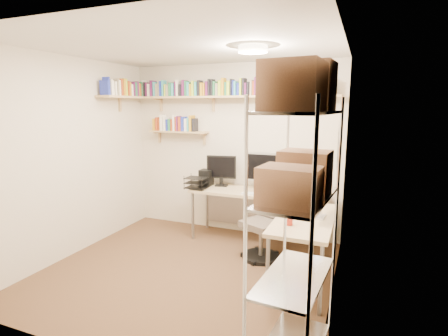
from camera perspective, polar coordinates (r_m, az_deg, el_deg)
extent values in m
plane|color=#4A2E20|center=(4.25, -6.05, -16.39)|extent=(3.20, 3.20, 0.00)
cube|color=beige|center=(5.22, 1.40, 3.03)|extent=(3.20, 0.04, 2.50)
cube|color=beige|center=(4.82, -23.42, 1.61)|extent=(0.04, 3.00, 2.50)
cube|color=beige|center=(3.42, 17.98, -1.24)|extent=(0.04, 3.00, 2.50)
cube|color=beige|center=(2.67, -21.82, -4.61)|extent=(3.20, 0.04, 2.50)
cube|color=silver|center=(3.85, -6.78, 19.10)|extent=(3.20, 3.00, 0.04)
cube|color=silver|center=(3.92, 18.65, 4.56)|extent=(0.01, 0.30, 0.42)
cube|color=silver|center=(3.53, 18.21, 3.20)|extent=(0.01, 0.28, 0.38)
cylinder|color=#FFEAC6|center=(3.76, 4.74, 18.74)|extent=(0.30, 0.30, 0.06)
cube|color=tan|center=(5.06, 0.93, 11.55)|extent=(3.05, 0.25, 0.03)
cube|color=tan|center=(5.41, -15.81, 11.08)|extent=(0.25, 1.00, 0.03)
cube|color=tan|center=(5.46, -7.40, 5.90)|extent=(0.95, 0.20, 0.02)
cube|color=tan|center=(5.66, -10.45, 10.52)|extent=(0.03, 0.20, 0.20)
cube|color=tan|center=(5.23, -1.93, 10.73)|extent=(0.03, 0.20, 0.20)
cube|color=tan|center=(4.94, 7.84, 10.68)|extent=(0.03, 0.20, 0.20)
cube|color=tan|center=(4.82, 16.07, 10.40)|extent=(0.03, 0.20, 0.20)
cube|color=#297D4A|center=(5.75, -13.17, 12.36)|extent=(0.03, 0.14, 0.22)
cube|color=white|center=(5.73, -12.85, 12.53)|extent=(0.03, 0.12, 0.25)
cube|color=black|center=(5.71, -12.56, 12.39)|extent=(0.03, 0.14, 0.22)
cube|color=#641A55|center=(5.69, -12.28, 12.37)|extent=(0.03, 0.13, 0.21)
cube|color=white|center=(5.67, -11.89, 12.30)|extent=(0.04, 0.14, 0.19)
cube|color=#641A55|center=(5.64, -11.47, 12.57)|extent=(0.04, 0.15, 0.24)
cube|color=teal|center=(5.62, -11.05, 12.49)|extent=(0.03, 0.13, 0.22)
cube|color=gray|center=(5.59, -10.68, 12.37)|extent=(0.03, 0.14, 0.19)
cube|color=gray|center=(5.58, -10.37, 12.53)|extent=(0.03, 0.12, 0.22)
cube|color=#2130AD|center=(5.56, -10.07, 12.59)|extent=(0.02, 0.15, 0.23)
cube|color=teal|center=(5.54, -9.76, 12.68)|extent=(0.03, 0.12, 0.24)
cube|color=#C0DC29|center=(5.52, -9.40, 12.38)|extent=(0.02, 0.12, 0.18)
cube|color=gray|center=(5.50, -9.03, 12.37)|extent=(0.04, 0.12, 0.17)
cube|color=#297D4A|center=(5.47, -8.58, 12.54)|extent=(0.04, 0.12, 0.20)
cube|color=teal|center=(5.45, -8.14, 12.50)|extent=(0.03, 0.14, 0.19)
cube|color=#641A55|center=(5.43, -7.73, 12.65)|extent=(0.03, 0.11, 0.21)
cube|color=white|center=(5.41, -7.38, 12.79)|extent=(0.03, 0.14, 0.24)
cube|color=black|center=(5.39, -6.92, 12.47)|extent=(0.04, 0.14, 0.17)
cube|color=#641A55|center=(5.37, -6.46, 12.82)|extent=(0.04, 0.12, 0.23)
cube|color=#297D4A|center=(5.35, -6.08, 12.77)|extent=(0.02, 0.13, 0.22)
cube|color=teal|center=(5.33, -5.70, 12.66)|extent=(0.04, 0.11, 0.20)
cube|color=orange|center=(5.31, -5.31, 12.53)|extent=(0.03, 0.12, 0.17)
cube|color=#C0DC29|center=(5.29, -4.89, 12.79)|extent=(0.04, 0.13, 0.22)
cube|color=teal|center=(5.27, -4.43, 12.73)|extent=(0.03, 0.13, 0.20)
cube|color=black|center=(5.25, -3.96, 12.87)|extent=(0.04, 0.12, 0.23)
cube|color=orange|center=(5.23, -3.46, 12.67)|extent=(0.04, 0.14, 0.19)
cube|color=orange|center=(5.21, -3.06, 12.66)|extent=(0.02, 0.14, 0.18)
cube|color=#641A55|center=(5.20, -2.66, 12.80)|extent=(0.04, 0.12, 0.21)
cube|color=black|center=(5.18, -2.27, 12.99)|extent=(0.03, 0.12, 0.24)
cube|color=black|center=(5.16, -1.83, 12.99)|extent=(0.03, 0.11, 0.24)
cube|color=#297D4A|center=(5.15, -1.41, 12.81)|extent=(0.03, 0.14, 0.20)
cube|color=gray|center=(5.13, -0.99, 12.67)|extent=(0.04, 0.13, 0.17)
cube|color=#C0DC29|center=(5.12, -0.53, 12.91)|extent=(0.04, 0.12, 0.22)
cube|color=orange|center=(5.10, -0.04, 13.10)|extent=(0.04, 0.11, 0.25)
cube|color=#297D4A|center=(5.08, 0.44, 12.76)|extent=(0.03, 0.12, 0.19)
cube|color=#C0DC29|center=(5.07, 0.89, 12.86)|extent=(0.04, 0.13, 0.20)
cube|color=black|center=(5.05, 1.34, 13.01)|extent=(0.02, 0.14, 0.23)
cube|color=#2130AD|center=(5.04, 1.64, 12.90)|extent=(0.02, 0.11, 0.21)
cube|color=teal|center=(5.03, 1.98, 12.84)|extent=(0.03, 0.13, 0.20)
cube|color=#2130AD|center=(5.02, 2.49, 12.69)|extent=(0.04, 0.12, 0.17)
cube|color=#C0DC29|center=(5.01, 2.90, 13.07)|extent=(0.03, 0.14, 0.23)
cube|color=black|center=(4.99, 3.34, 13.07)|extent=(0.03, 0.15, 0.23)
cube|color=#641A55|center=(4.98, 3.67, 12.71)|extent=(0.02, 0.13, 0.17)
cube|color=black|center=(4.97, 4.10, 12.78)|extent=(0.03, 0.13, 0.18)
cube|color=gray|center=(4.96, 4.59, 12.92)|extent=(0.03, 0.13, 0.21)
cube|color=#AA3D16|center=(4.95, 4.96, 12.81)|extent=(0.02, 0.11, 0.19)
cube|color=#641A55|center=(4.94, 5.31, 13.13)|extent=(0.03, 0.12, 0.24)
cube|color=orange|center=(4.93, 5.78, 12.95)|extent=(0.03, 0.12, 0.21)
cube|color=teal|center=(4.92, 6.24, 13.16)|extent=(0.03, 0.13, 0.25)
cube|color=orange|center=(4.91, 6.68, 12.71)|extent=(0.03, 0.15, 0.17)
cube|color=gray|center=(4.90, 7.14, 12.77)|extent=(0.04, 0.13, 0.18)
cube|color=#AA3D16|center=(4.88, 7.66, 12.88)|extent=(0.04, 0.11, 0.20)
cube|color=#641A55|center=(4.88, 8.10, 13.03)|extent=(0.02, 0.13, 0.23)
cube|color=#297D4A|center=(4.87, 8.43, 12.82)|extent=(0.02, 0.15, 0.20)
cube|color=black|center=(4.86, 8.78, 12.88)|extent=(0.03, 0.14, 0.21)
cube|color=#2130AD|center=(4.85, 9.31, 12.70)|extent=(0.03, 0.13, 0.18)
cube|color=teal|center=(4.84, 9.85, 13.04)|extent=(0.04, 0.14, 0.24)
cube|color=orange|center=(4.83, 10.38, 13.04)|extent=(0.03, 0.12, 0.24)
cube|color=black|center=(4.82, 10.98, 12.94)|extent=(0.04, 0.15, 0.22)
cube|color=gray|center=(4.81, 11.55, 12.94)|extent=(0.04, 0.14, 0.23)
cube|color=#2130AD|center=(4.81, 12.06, 13.05)|extent=(0.04, 0.11, 0.25)
cube|color=gray|center=(4.80, 12.68, 12.82)|extent=(0.04, 0.13, 0.21)
cube|color=#2130AD|center=(4.79, 13.22, 12.64)|extent=(0.04, 0.14, 0.18)
cube|color=#641A55|center=(4.78, 13.78, 12.88)|extent=(0.02, 0.14, 0.23)
cube|color=gray|center=(4.78, 14.21, 12.79)|extent=(0.03, 0.14, 0.21)
cube|color=#641A55|center=(4.77, 14.66, 12.74)|extent=(0.04, 0.11, 0.21)
cube|color=#641A55|center=(4.77, 15.28, 12.85)|extent=(0.04, 0.11, 0.23)
cube|color=#641A55|center=(4.76, 15.80, 12.83)|extent=(0.03, 0.15, 0.23)
cube|color=black|center=(4.76, 16.34, 12.67)|extent=(0.04, 0.14, 0.21)
cube|color=gray|center=(4.75, 16.85, 12.64)|extent=(0.04, 0.14, 0.21)
cube|color=white|center=(4.75, 17.45, 12.45)|extent=(0.04, 0.12, 0.18)
cube|color=#2130AD|center=(5.08, -18.90, 12.29)|extent=(0.15, 0.03, 0.20)
cube|color=#2130AD|center=(5.11, -18.66, 12.55)|extent=(0.11, 0.03, 0.24)
cube|color=white|center=(5.13, -18.38, 12.38)|extent=(0.14, 0.03, 0.21)
cube|color=white|center=(5.16, -18.10, 12.31)|extent=(0.11, 0.04, 0.20)
cube|color=white|center=(5.20, -17.74, 12.25)|extent=(0.13, 0.03, 0.19)
cube|color=gray|center=(5.23, -17.45, 12.45)|extent=(0.15, 0.03, 0.23)
cube|color=white|center=(5.27, -17.14, 12.39)|extent=(0.13, 0.03, 0.22)
cube|color=#AA3D16|center=(5.31, -16.80, 12.47)|extent=(0.13, 0.04, 0.23)
cube|color=orange|center=(5.35, -16.44, 12.53)|extent=(0.13, 0.04, 0.24)
cube|color=#C0DC29|center=(5.38, -16.14, 12.52)|extent=(0.13, 0.04, 0.24)
cube|color=#AA3D16|center=(5.42, -15.84, 12.37)|extent=(0.15, 0.03, 0.21)
cube|color=orange|center=(5.46, -15.53, 12.28)|extent=(0.13, 0.03, 0.20)
cube|color=white|center=(5.49, -15.25, 12.13)|extent=(0.13, 0.04, 0.17)
cube|color=#641A55|center=(5.53, -14.95, 12.33)|extent=(0.14, 0.03, 0.21)
cube|color=#297D4A|center=(5.56, -14.70, 12.31)|extent=(0.15, 0.04, 0.20)
cube|color=#641A55|center=(5.60, -14.42, 12.38)|extent=(0.15, 0.04, 0.22)
cube|color=orange|center=(5.63, -14.14, 12.27)|extent=(0.12, 0.03, 0.20)
cube|color=#AA3D16|center=(5.66, -13.92, 12.24)|extent=(0.11, 0.03, 0.19)
cube|color=#297D4A|center=(5.70, -13.67, 12.37)|extent=(0.11, 0.04, 0.22)
cube|color=#297D4A|center=(5.74, -13.40, 12.34)|extent=(0.13, 0.03, 0.22)
cube|color=#C0DC29|center=(5.77, -13.17, 12.22)|extent=(0.12, 0.02, 0.19)
cube|color=orange|center=(5.66, -11.08, 7.00)|extent=(0.04, 0.14, 0.18)
cube|color=#AA3D16|center=(5.63, -10.64, 7.11)|extent=(0.04, 0.13, 0.20)
cube|color=#AA3D16|center=(5.61, -10.26, 7.03)|extent=(0.02, 0.12, 0.19)
cube|color=white|center=(5.59, -9.91, 7.31)|extent=(0.04, 0.15, 0.24)
cube|color=white|center=(5.56, -9.45, 7.14)|extent=(0.04, 0.12, 0.21)
cube|color=#2130AD|center=(5.54, -9.05, 6.95)|extent=(0.03, 0.13, 0.17)
cube|color=#297D4A|center=(5.52, -8.70, 6.97)|extent=(0.04, 0.11, 0.18)
cube|color=#AA3D16|center=(5.50, -8.29, 6.96)|extent=(0.03, 0.13, 0.18)
cube|color=white|center=(5.48, -7.94, 7.31)|extent=(0.03, 0.14, 0.24)
cube|color=#AA3D16|center=(5.46, -7.65, 7.16)|extent=(0.02, 0.12, 0.22)
cube|color=#641A55|center=(5.45, -7.38, 7.21)|extent=(0.02, 0.14, 0.23)
cube|color=#AA3D16|center=(5.43, -6.98, 7.14)|extent=(0.04, 0.15, 0.21)
cube|color=#2130AD|center=(5.40, -6.53, 7.17)|extent=(0.04, 0.14, 0.22)
cube|color=white|center=(5.38, -6.06, 7.01)|extent=(0.04, 0.12, 0.19)
cube|color=teal|center=(5.36, -5.64, 7.08)|extent=(0.03, 0.14, 0.20)
cube|color=orange|center=(5.34, -5.25, 7.27)|extent=(0.04, 0.14, 0.24)
cube|color=black|center=(5.32, -4.79, 7.03)|extent=(0.04, 0.14, 0.20)
cube|color=#CCAF84|center=(4.87, 5.50, -4.04)|extent=(1.87, 0.59, 0.04)
cube|color=#CCAF84|center=(3.84, 13.11, -8.14)|extent=(0.59, 1.28, 0.04)
cylinder|color=gray|center=(5.06, -5.12, -7.76)|extent=(0.04, 0.04, 0.69)
cylinder|color=gray|center=(5.48, -2.79, -6.31)|extent=(0.04, 0.04, 0.69)
cylinder|color=gray|center=(5.03, 17.80, -8.33)|extent=(0.04, 0.04, 0.69)
cylinder|color=gray|center=(3.49, 7.14, -16.36)|extent=(0.04, 0.04, 0.69)
cylinder|color=gray|center=(3.41, 15.52, -17.29)|extent=(0.04, 0.04, 0.69)
cube|color=gray|center=(5.19, 6.24, -6.76)|extent=(1.77, 0.02, 0.54)
cube|color=silver|center=(4.89, 6.51, 0.14)|extent=(0.54, 0.03, 0.41)
cube|color=black|center=(4.87, 6.44, 0.10)|extent=(0.49, 0.00, 0.36)
cube|color=black|center=(5.10, -0.44, 0.17)|extent=(0.43, 0.03, 0.33)
cube|color=black|center=(3.79, 15.48, -3.42)|extent=(0.03, 0.57, 0.37)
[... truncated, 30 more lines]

